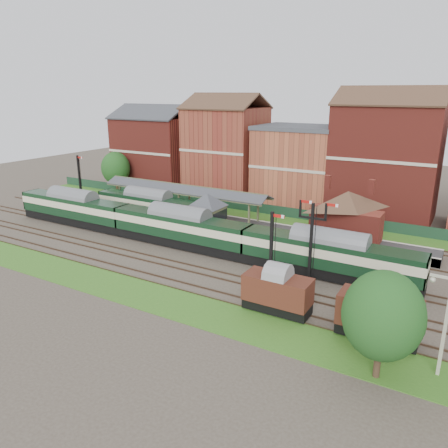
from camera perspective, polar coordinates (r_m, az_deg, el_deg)
The scene contains 20 objects.
ground at distance 49.54m, azimuth -1.23°, elevation -3.90°, with size 160.00×160.00×0.00m, color #473D33.
grass_back at distance 63.02m, azimuth 6.37°, elevation 0.65°, with size 90.00×4.50×0.06m, color #2D6619.
grass_front at distance 40.63m, azimuth -10.20°, elevation -9.03°, with size 90.00×5.00×0.06m, color #2D6619.
fence at distance 64.59m, azimuth 7.12°, elevation 1.70°, with size 90.00×0.12×1.50m, color #193823.
platform at distance 59.73m, azimuth -0.45°, elevation 0.31°, with size 55.00×3.40×1.00m, color #2D2D2D.
signal_box at distance 52.66m, azimuth -2.20°, elevation 1.04°, with size 5.40×5.40×6.00m.
brick_hut at distance 49.63m, azimuth 5.66°, elevation -2.47°, with size 3.20×2.64×2.94m.
station_building at distance 52.50m, azimuth 15.71°, elevation 1.22°, with size 8.10×8.10×5.90m.
canopy at distance 61.89m, azimuth -5.26°, elevation 4.74°, with size 26.00×3.89×4.08m.
semaphore_bracket at distance 41.02m, azimuth 11.36°, elevation -1.89°, with size 3.60×0.25×8.18m.
semaphore_platform_end at distance 73.27m, azimuth -18.33°, elevation 5.53°, with size 1.23×0.25×8.00m.
semaphore_siding at distance 37.90m, azimuth 6.18°, elevation -4.01°, with size 1.23×0.25×8.00m.
yard_lamp at distance 31.12m, azimuth 27.04°, elevation -11.15°, with size 2.60×0.22×7.00m.
town_backdrop at distance 69.72m, azimuth 9.48°, elevation 7.99°, with size 69.00×10.00×16.00m.
dmu_train at distance 51.26m, azimuth -5.78°, elevation -0.41°, with size 53.38×2.81×4.10m.
platform_railcar at distance 62.24m, azimuth -9.84°, elevation 2.42°, with size 16.63×2.62×3.83m.
goods_van_a at distance 36.54m, azimuth 6.98°, elevation -8.68°, with size 5.54×2.40×3.36m.
goods_van_b at distance 34.55m, azimuth 19.56°, elevation -11.05°, with size 5.81×2.52×3.53m.
tree_far at distance 29.16m, azimuth 20.05°, elevation -11.19°, with size 5.01×5.01×7.32m.
tree_back at distance 80.65m, azimuth -13.98°, elevation 7.10°, with size 5.05×5.05×7.38m.
Camera 1 is at (24.21, -39.43, 17.72)m, focal length 35.00 mm.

